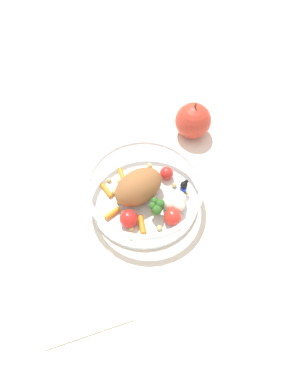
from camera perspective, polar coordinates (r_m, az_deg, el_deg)
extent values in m
plane|color=silver|center=(0.72, 0.97, -0.72)|extent=(2.40, 2.40, 0.00)
cylinder|color=white|center=(0.72, 0.00, -1.14)|extent=(0.21, 0.21, 0.01)
torus|color=white|center=(0.68, 0.00, 0.97)|extent=(0.22, 0.22, 0.01)
ellipsoid|color=#935B33|center=(0.69, -0.90, 0.97)|extent=(0.11, 0.10, 0.06)
cylinder|color=#8EB766|center=(0.69, 1.93, -2.95)|extent=(0.01, 0.01, 0.02)
sphere|color=#2D6023|center=(0.67, 1.30, -2.10)|extent=(0.01, 0.01, 0.01)
sphere|color=#2D6023|center=(0.67, 1.70, -2.77)|extent=(0.02, 0.02, 0.02)
sphere|color=#2D6023|center=(0.67, 2.28, -2.67)|extent=(0.02, 0.02, 0.02)
sphere|color=#2D6023|center=(0.67, 2.41, -2.38)|extent=(0.01, 0.01, 0.01)
sphere|color=#2D6023|center=(0.67, 2.46, -1.80)|extent=(0.02, 0.02, 0.02)
sphere|color=#2D6023|center=(0.67, 1.87, -1.35)|extent=(0.01, 0.01, 0.01)
sphere|color=#2D6023|center=(0.67, 1.67, -1.92)|extent=(0.01, 0.01, 0.01)
sphere|color=silver|center=(0.69, 3.94, -1.66)|extent=(0.03, 0.03, 0.03)
sphere|color=silver|center=(0.68, 5.36, -2.09)|extent=(0.02, 0.02, 0.02)
sphere|color=silver|center=(0.69, 5.59, -1.73)|extent=(0.02, 0.02, 0.02)
sphere|color=silver|center=(0.69, 5.07, -1.13)|extent=(0.03, 0.03, 0.03)
cube|color=yellow|center=(0.72, 5.93, 0.00)|extent=(0.02, 0.02, 0.00)
cylinder|color=#1933B2|center=(0.71, 6.01, 0.46)|extent=(0.02, 0.02, 0.02)
sphere|color=black|center=(0.70, 6.11, 1.11)|extent=(0.01, 0.01, 0.01)
sphere|color=black|center=(0.69, 5.82, 1.06)|extent=(0.01, 0.01, 0.01)
sphere|color=black|center=(0.70, 6.46, 1.59)|extent=(0.01, 0.01, 0.01)
cylinder|color=orange|center=(0.68, -0.34, -4.98)|extent=(0.01, 0.04, 0.01)
cylinder|color=orange|center=(0.72, -5.74, 0.29)|extent=(0.02, 0.04, 0.01)
cylinder|color=orange|center=(0.69, -4.90, -3.23)|extent=(0.03, 0.02, 0.01)
cylinder|color=orange|center=(0.74, -3.39, 2.63)|extent=(0.01, 0.03, 0.01)
sphere|color=red|center=(0.73, 3.44, 2.86)|extent=(0.03, 0.03, 0.03)
sphere|color=red|center=(0.67, 4.35, -3.77)|extent=(0.03, 0.03, 0.03)
sphere|color=red|center=(0.67, -2.35, -4.07)|extent=(0.03, 0.03, 0.03)
sphere|color=tan|center=(0.67, -1.92, -5.63)|extent=(0.01, 0.01, 0.01)
sphere|color=#D1B775|center=(0.70, -3.92, -1.47)|extent=(0.01, 0.01, 0.01)
sphere|color=tan|center=(0.67, -2.02, -6.60)|extent=(0.01, 0.01, 0.01)
sphere|color=tan|center=(0.72, 4.62, 1.03)|extent=(0.01, 0.01, 0.01)
sphere|color=tan|center=(0.75, 0.90, 4.01)|extent=(0.01, 0.01, 0.01)
sphere|color=#D1B775|center=(0.71, -4.50, 0.08)|extent=(0.01, 0.01, 0.01)
sphere|color=#D1B775|center=(0.73, -3.74, 1.66)|extent=(0.01, 0.01, 0.01)
sphere|color=#D1B775|center=(0.67, 2.71, -5.42)|extent=(0.01, 0.01, 0.01)
sphere|color=tan|center=(0.73, -5.33, 1.78)|extent=(0.01, 0.01, 0.01)
sphere|color=#BC3828|center=(0.80, 7.48, 10.70)|extent=(0.08, 0.08, 0.08)
cylinder|color=brown|center=(0.77, 7.84, 12.93)|extent=(0.00, 0.00, 0.01)
cube|color=silver|center=(0.65, -9.56, -15.33)|extent=(0.16, 0.14, 0.01)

